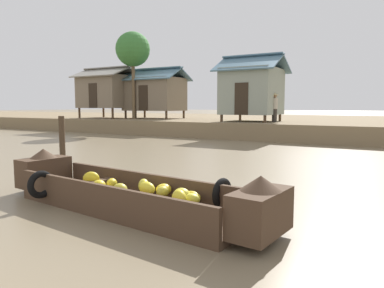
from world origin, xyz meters
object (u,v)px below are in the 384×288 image
at_px(stilt_house_left, 107,91).
at_px(palm_tree_near, 133,50).
at_px(stilt_house_mid_right, 252,90).
at_px(vendor_person, 275,106).
at_px(mooring_post, 63,149).
at_px(stilt_house_mid_left, 155,93).
at_px(banana_boat, 128,193).

height_order(stilt_house_left, palm_tree_near, palm_tree_near).
relative_size(stilt_house_mid_right, palm_tree_near, 0.64).
xyz_separation_m(stilt_house_left, stilt_house_mid_right, (11.77, -0.17, -0.21)).
relative_size(stilt_house_mid_right, vendor_person, 2.38).
xyz_separation_m(stilt_house_mid_right, mooring_post, (0.83, -14.66, -1.96)).
bearing_deg(mooring_post, stilt_house_left, 130.34).
distance_m(stilt_house_mid_left, stilt_house_mid_right, 8.21).
xyz_separation_m(stilt_house_mid_left, vendor_person, (9.65, -1.68, -0.91)).
bearing_deg(stilt_house_mid_right, vendor_person, -15.00).
bearing_deg(vendor_person, stilt_house_left, 177.48).
distance_m(stilt_house_mid_right, mooring_post, 14.81).
relative_size(stilt_house_left, stilt_house_mid_right, 1.13).
height_order(banana_boat, mooring_post, mooring_post).
height_order(stilt_house_mid_right, palm_tree_near, palm_tree_near).
height_order(stilt_house_mid_right, vendor_person, stilt_house_mid_right).
bearing_deg(palm_tree_near, vendor_person, -1.02).
bearing_deg(stilt_house_left, vendor_person, -2.52).
height_order(stilt_house_mid_left, vendor_person, stilt_house_mid_left).
distance_m(banana_boat, mooring_post, 3.22).
bearing_deg(stilt_house_left, stilt_house_mid_left, 16.69).
relative_size(stilt_house_left, stilt_house_mid_left, 0.94).
bearing_deg(stilt_house_mid_left, mooring_post, -60.70).
relative_size(palm_tree_near, vendor_person, 3.69).
xyz_separation_m(vendor_person, mooring_post, (-0.72, -14.24, -1.05)).
distance_m(stilt_house_mid_right, vendor_person, 1.84).
bearing_deg(palm_tree_near, stilt_house_mid_left, 63.38).
height_order(stilt_house_mid_right, mooring_post, stilt_house_mid_right).
relative_size(banana_boat, stilt_house_mid_right, 1.45).
relative_size(banana_boat, stilt_house_mid_left, 1.20).
relative_size(stilt_house_mid_left, vendor_person, 2.87).
xyz_separation_m(palm_tree_near, mooring_post, (9.69, -14.43, -4.98)).
xyz_separation_m(stilt_house_left, stilt_house_mid_left, (3.66, 1.10, -0.21)).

